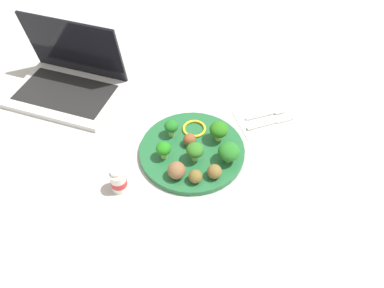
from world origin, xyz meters
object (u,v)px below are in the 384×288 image
broccoli_floret_near_rim (229,152)px  meatball_mid_left (177,170)px  broccoli_floret_mid_right (219,130)px  knife (273,122)px  meatball_back_left (188,140)px  fork (267,114)px  broccoli_floret_mid_left (171,127)px  broccoli_floret_front_right (164,150)px  broccoli_floret_front_left (195,151)px  laptop (68,81)px  plate (192,151)px  pepper_ring_mid_left (194,129)px  yogurt_bottle (118,181)px  meatball_front_right (195,176)px  napkin (267,120)px  meatball_far_rim (214,171)px

broccoli_floret_near_rim → meatball_mid_left: size_ratio=1.28×
broccoli_floret_mid_right → knife: 0.18m
meatball_back_left → fork: (0.26, 0.04, -0.03)m
meatball_mid_left → meatball_back_left: 0.11m
broccoli_floret_mid_left → broccoli_floret_front_right: bearing=-121.3°
broccoli_floret_front_left → laptop: laptop is taller
broccoli_floret_near_rim → meatball_back_left: size_ratio=1.66×
broccoli_floret_near_rim → laptop: bearing=127.5°
broccoli_floret_mid_left → meatball_mid_left: size_ratio=1.09×
broccoli_floret_front_right → laptop: (-0.19, 0.37, -0.01)m
broccoli_floret_front_right → knife: bearing=4.4°
plate → meatball_back_left: size_ratio=8.05×
pepper_ring_mid_left → fork: size_ratio=0.55×
meatball_back_left → yogurt_bottle: (-0.20, -0.06, -0.00)m
broccoli_floret_front_left → yogurt_bottle: same height
fork → meatball_front_right: bearing=-151.0°
broccoli_floret_mid_right → broccoli_floret_near_rim: size_ratio=1.01×
broccoli_floret_near_rim → napkin: broccoli_floret_near_rim is taller
meatball_front_right → meatball_mid_left: bearing=142.1°
meatball_front_right → pepper_ring_mid_left: meatball_front_right is taller
napkin → broccoli_floret_front_left: bearing=-163.3°
meatball_far_rim → meatball_mid_left: (-0.09, 0.03, 0.00)m
napkin → yogurt_bottle: (-0.46, -0.09, 0.03)m
fork → broccoli_floret_front_right: bearing=-169.6°
fork → meatball_back_left: bearing=-171.4°
pepper_ring_mid_left → laptop: (-0.30, 0.31, 0.02)m
meatball_mid_left → napkin: size_ratio=0.27×
pepper_ring_mid_left → plate: bearing=-115.5°
meatball_back_left → broccoli_floret_near_rim: bearing=-48.2°
meatball_front_right → yogurt_bottle: yogurt_bottle is taller
knife → yogurt_bottle: yogurt_bottle is taller
laptop → meatball_far_rim: bearing=-59.0°
laptop → meatball_mid_left: bearing=-65.9°
meatball_far_rim → meatball_back_left: (-0.03, 0.12, -0.00)m
yogurt_bottle → laptop: 0.42m
knife → meatball_back_left: bearing=-179.2°
meatball_mid_left → knife: 0.33m
knife → laptop: (-0.52, 0.35, 0.03)m
meatball_back_left → broccoli_floret_front_right: bearing=-163.2°
fork → meatball_mid_left: bearing=-158.4°
broccoli_floret_front_right → meatball_far_rim: 0.14m
pepper_ring_mid_left → napkin: pepper_ring_mid_left is taller
broccoli_floret_mid_left → meatball_mid_left: bearing=-103.4°
broccoli_floret_mid_left → meatball_front_right: 0.17m
meatball_mid_left → broccoli_floret_near_rim: bearing=0.3°
meatball_far_rim → yogurt_bottle: size_ratio=0.53×
pepper_ring_mid_left → yogurt_bottle: yogurt_bottle is taller
broccoli_floret_front_left → pepper_ring_mid_left: broccoli_floret_front_left is taller
broccoli_floret_front_left → pepper_ring_mid_left: size_ratio=0.84×
broccoli_floret_mid_left → plate: bearing=-63.3°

